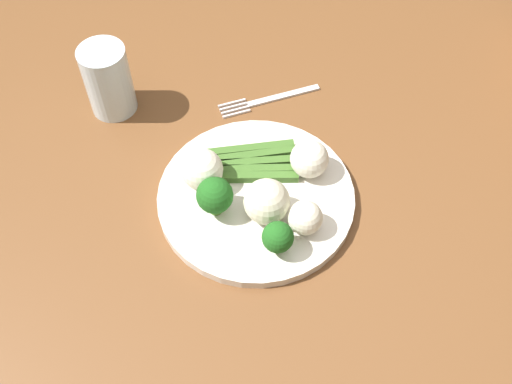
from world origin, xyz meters
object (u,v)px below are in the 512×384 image
object	(u,v)px
cauliflower_near_center	(202,170)
cauliflower_left	(305,218)
broccoli_front_left	(215,196)
broccoli_back	(278,237)
water_glass	(108,80)
asparagus_bundle	(253,163)
dining_table	(263,221)
plate	(256,197)
fork	(268,100)
cauliflower_front	(309,159)
cauliflower_edge	(265,202)

from	to	relation	value
cauliflower_near_center	cauliflower_left	bearing A→B (deg)	-121.38
broccoli_front_left	cauliflower_left	world-z (taller)	broccoli_front_left
broccoli_back	cauliflower_left	world-z (taller)	broccoli_back
broccoli_front_left	cauliflower_near_center	xyz separation A→B (m)	(0.05, 0.02, -0.01)
water_glass	asparagus_bundle	bearing A→B (deg)	-124.43
water_glass	cauliflower_near_center	bearing A→B (deg)	-140.84
dining_table	plate	world-z (taller)	plate
cauliflower_near_center	fork	world-z (taller)	cauliflower_near_center
asparagus_bundle	cauliflower_front	xyz separation A→B (m)	(-0.01, -0.08, 0.02)
cauliflower_edge	cauliflower_left	xyz separation A→B (m)	(-0.02, -0.05, -0.01)
dining_table	asparagus_bundle	bearing A→B (deg)	28.48
broccoli_front_left	cauliflower_left	distance (m)	0.12
fork	dining_table	bearing A→B (deg)	67.52
broccoli_back	cauliflower_near_center	world-z (taller)	cauliflower_near_center
plate	water_glass	size ratio (longest dim) A/B	2.41
cauliflower_edge	cauliflower_left	bearing A→B (deg)	-114.59
broccoli_back	cauliflower_edge	size ratio (longest dim) A/B	0.82
cauliflower_edge	fork	size ratio (longest dim) A/B	0.38
plate	cauliflower_left	world-z (taller)	cauliflower_left
dining_table	cauliflower_front	bearing A→B (deg)	-80.29
dining_table	cauliflower_left	distance (m)	0.16
cauliflower_left	water_glass	distance (m)	0.37
cauliflower_left	water_glass	size ratio (longest dim) A/B	0.41
cauliflower_edge	broccoli_front_left	bearing A→B (deg)	80.74
broccoli_back	cauliflower_front	size ratio (longest dim) A/B	0.93
dining_table	plate	distance (m)	0.10
cauliflower_near_center	fork	size ratio (longest dim) A/B	0.36
dining_table	water_glass	world-z (taller)	water_glass
dining_table	broccoli_front_left	distance (m)	0.17
asparagus_bundle	water_glass	xyz separation A→B (m)	(0.14, 0.21, 0.04)
dining_table	plate	xyz separation A→B (m)	(-0.02, 0.01, 0.10)
asparagus_bundle	fork	bearing A→B (deg)	75.66
fork	water_glass	size ratio (longest dim) A/B	1.45
cauliflower_near_center	cauliflower_edge	bearing A→B (deg)	-125.14
dining_table	fork	size ratio (longest dim) A/B	8.51
broccoli_front_left	water_glass	world-z (taller)	water_glass
broccoli_back	cauliflower_left	distance (m)	0.05
cauliflower_edge	cauliflower_near_center	bearing A→B (deg)	54.86
asparagus_bundle	broccoli_front_left	size ratio (longest dim) A/B	2.12
fork	cauliflower_near_center	bearing A→B (deg)	42.37
cauliflower_near_center	water_glass	xyz separation A→B (m)	(0.17, 0.14, 0.01)
asparagus_bundle	cauliflower_left	bearing A→B (deg)	-61.06
cauliflower_left	broccoli_front_left	bearing A→B (deg)	73.74
asparagus_bundle	broccoli_front_left	distance (m)	0.10
asparagus_bundle	water_glass	world-z (taller)	water_glass
fork	broccoli_front_left	bearing A→B (deg)	52.13
broccoli_front_left	fork	distance (m)	0.24
cauliflower_edge	water_glass	distance (m)	0.32
dining_table	broccoli_front_left	size ratio (longest dim) A/B	23.10
broccoli_back	cauliflower_near_center	xyz separation A→B (m)	(0.11, 0.09, 0.00)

